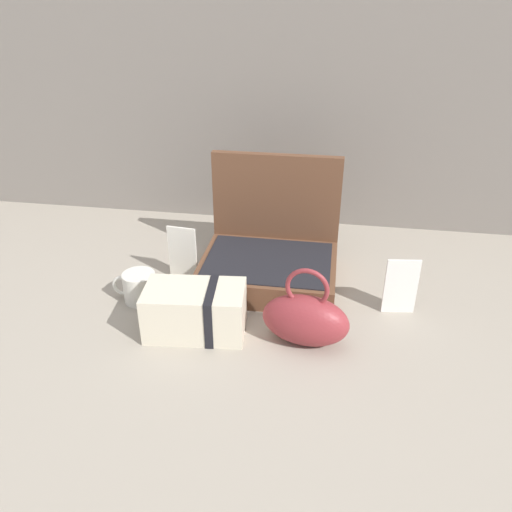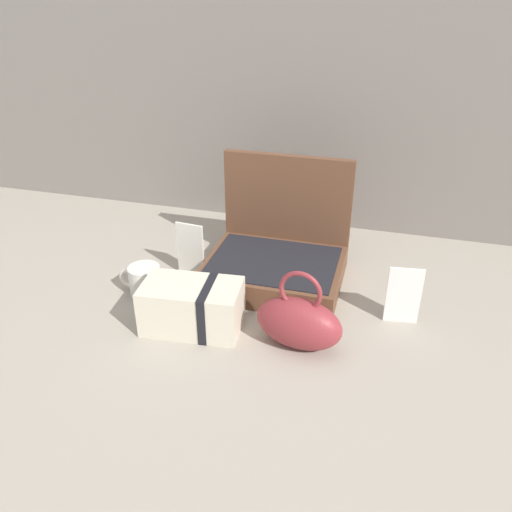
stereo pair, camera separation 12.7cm
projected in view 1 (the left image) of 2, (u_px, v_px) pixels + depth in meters
name	position (u px, v px, depth m)	size (l,w,h in m)	color
ground_plane	(253.00, 305.00, 1.37)	(6.00, 6.00, 0.00)	#9E9384
back_wall	(284.00, 2.00, 1.53)	(3.20, 0.06, 1.40)	gray
open_suitcase	(270.00, 254.00, 1.47)	(0.38, 0.31, 0.33)	brown
teal_pouch_handbag	(305.00, 319.00, 1.20)	(0.22, 0.13, 0.20)	maroon
cream_toiletry_bag	(197.00, 310.00, 1.24)	(0.25, 0.16, 0.12)	beige
coffee_mug	(139.00, 287.00, 1.37)	(0.12, 0.09, 0.08)	silver
info_card_left	(401.00, 287.00, 1.30)	(0.08, 0.01, 0.15)	white
poster_card_right	(183.00, 253.00, 1.45)	(0.08, 0.01, 0.16)	white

